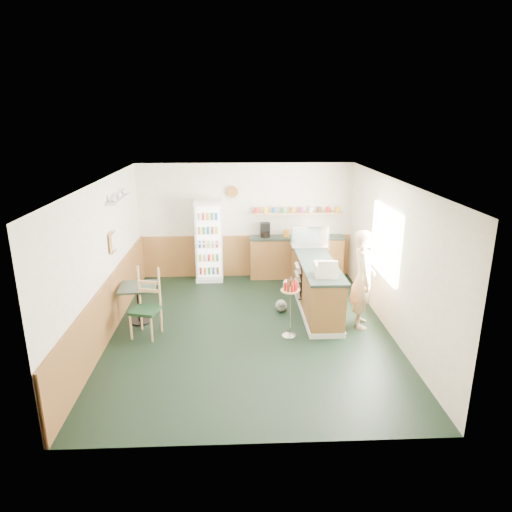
{
  "coord_description": "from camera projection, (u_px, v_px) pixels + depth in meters",
  "views": [
    {
      "loc": [
        -0.22,
        -7.51,
        3.74
      ],
      "look_at": [
        0.14,
        0.6,
        1.22
      ],
      "focal_mm": 32.0,
      "sensor_mm": 36.0,
      "label": 1
    }
  ],
  "objects": [
    {
      "name": "back_counter",
      "position": [
        296.0,
        255.0,
        10.85
      ],
      "size": [
        2.24,
        0.42,
        1.69
      ],
      "color": "olive",
      "rests_on": "ground"
    },
    {
      "name": "room_envelope",
      "position": [
        236.0,
        239.0,
        8.52
      ],
      "size": [
        5.04,
        6.02,
        2.72
      ],
      "color": "white",
      "rests_on": "ground"
    },
    {
      "name": "ground",
      "position": [
        250.0,
        330.0,
        8.28
      ],
      "size": [
        6.0,
        6.0,
        0.0
      ],
      "primitive_type": "plane",
      "color": "black",
      "rests_on": "ground"
    },
    {
      "name": "cash_register",
      "position": [
        326.0,
        269.0,
        8.07
      ],
      "size": [
        0.4,
        0.42,
        0.22
      ],
      "primitive_type": "cube",
      "rotation": [
        0.0,
        0.0,
        -0.05
      ],
      "color": "beige",
      "rests_on": "service_counter"
    },
    {
      "name": "cafe_chair",
      "position": [
        146.0,
        300.0,
        7.98
      ],
      "size": [
        0.56,
        0.56,
        1.22
      ],
      "rotation": [
        0.0,
        0.0,
        -0.27
      ],
      "color": "black",
      "rests_on": "ground"
    },
    {
      "name": "drinks_fridge",
      "position": [
        209.0,
        241.0,
        10.58
      ],
      "size": [
        0.62,
        0.53,
        1.89
      ],
      "color": "white",
      "rests_on": "ground"
    },
    {
      "name": "service_counter",
      "position": [
        315.0,
        284.0,
        9.23
      ],
      "size": [
        0.68,
        3.01,
        1.01
      ],
      "color": "olive",
      "rests_on": "ground"
    },
    {
      "name": "display_case",
      "position": [
        310.0,
        238.0,
        9.75
      ],
      "size": [
        0.79,
        0.41,
        0.45
      ],
      "color": "silver",
      "rests_on": "service_counter"
    },
    {
      "name": "dog_doorstop",
      "position": [
        281.0,
        305.0,
        9.02
      ],
      "size": [
        0.24,
        0.31,
        0.29
      ],
      "rotation": [
        0.0,
        0.0,
        -0.22
      ],
      "color": "gray",
      "rests_on": "ground"
    },
    {
      "name": "condiment_stand",
      "position": [
        290.0,
        299.0,
        7.85
      ],
      "size": [
        0.33,
        0.33,
        1.02
      ],
      "rotation": [
        0.0,
        0.0,
        -0.14
      ],
      "color": "silver",
      "rests_on": "ground"
    },
    {
      "name": "newspaper_rack",
      "position": [
        298.0,
        281.0,
        9.11
      ],
      "size": [
        0.09,
        0.42,
        0.67
      ],
      "color": "black",
      "rests_on": "ground"
    },
    {
      "name": "shopkeeper",
      "position": [
        363.0,
        279.0,
        8.22
      ],
      "size": [
        0.53,
        0.67,
        1.82
      ],
      "primitive_type": "imported",
      "rotation": [
        0.0,
        0.0,
        1.41
      ],
      "color": "tan",
      "rests_on": "ground"
    },
    {
      "name": "cafe_table",
      "position": [
        139.0,
        297.0,
        8.44
      ],
      "size": [
        0.7,
        0.7,
        0.73
      ],
      "rotation": [
        0.0,
        0.0,
        0.06
      ],
      "color": "black",
      "rests_on": "ground"
    }
  ]
}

